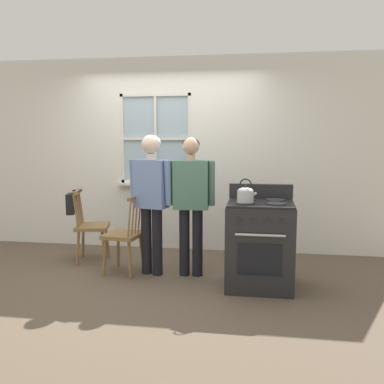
% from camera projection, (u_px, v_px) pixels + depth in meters
% --- Properties ---
extents(ground_plane, '(16.00, 16.00, 0.00)m').
position_uv_depth(ground_plane, '(147.00, 279.00, 4.85)').
color(ground_plane, brown).
extents(wall_back, '(6.40, 0.16, 2.70)m').
position_uv_depth(wall_back, '(172.00, 156.00, 6.04)').
color(wall_back, silver).
rests_on(wall_back, ground_plane).
extents(chair_by_window, '(0.48, 0.50, 0.94)m').
position_uv_depth(chair_by_window, '(91.00, 227.00, 5.51)').
color(chair_by_window, olive).
rests_on(chair_by_window, ground_plane).
extents(chair_near_wall, '(0.46, 0.47, 0.94)m').
position_uv_depth(chair_near_wall, '(125.00, 236.00, 5.04)').
color(chair_near_wall, olive).
rests_on(chair_near_wall, ground_plane).
extents(person_elderly_left, '(0.53, 0.29, 1.63)m').
position_uv_depth(person_elderly_left, '(151.00, 190.00, 4.92)').
color(person_elderly_left, black).
rests_on(person_elderly_left, ground_plane).
extents(person_teen_center, '(0.55, 0.23, 1.60)m').
position_uv_depth(person_teen_center, '(191.00, 194.00, 4.87)').
color(person_teen_center, black).
rests_on(person_teen_center, ground_plane).
extents(stove, '(0.70, 0.68, 1.08)m').
position_uv_depth(stove, '(260.00, 244.00, 4.56)').
color(stove, '#232326').
rests_on(stove, ground_plane).
extents(kettle, '(0.21, 0.17, 0.25)m').
position_uv_depth(kettle, '(245.00, 194.00, 4.39)').
color(kettle, '#B7B7BC').
rests_on(kettle, stove).
extents(potted_plant, '(0.12, 0.12, 0.30)m').
position_uv_depth(potted_plant, '(158.00, 176.00, 6.02)').
color(potted_plant, beige).
rests_on(potted_plant, wall_back).
extents(handbag, '(0.22, 0.23, 0.31)m').
position_uv_depth(handbag, '(71.00, 203.00, 5.45)').
color(handbag, black).
rests_on(handbag, chair_by_window).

